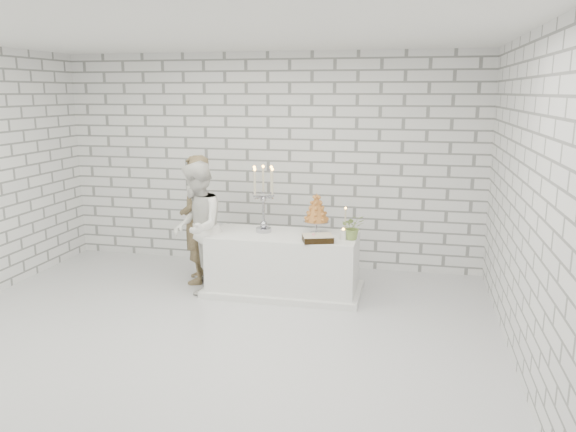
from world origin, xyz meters
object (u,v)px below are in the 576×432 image
Objects in this scene: cake_table at (284,264)px; candelabra at (263,199)px; croquembouche at (316,213)px; bride at (197,228)px; groom at (196,220)px.

candelabra reaches higher than cake_table.
candelabra is 0.68m from croquembouche.
croquembouche is at bearing 5.84° from candelabra.
bride reaches higher than croquembouche.
groom is at bearing -172.71° from bride.
croquembouche is (0.65, 0.07, -0.17)m from candelabra.
bride is 1.49m from croquembouche.
croquembouche is at bearing 84.35° from bride.
bride is at bearing -168.78° from croquembouche.
croquembouche reaches higher than cake_table.
groom reaches higher than croquembouche.
cake_table is 0.84m from candelabra.
groom is at bearing 171.54° from cake_table.
candelabra is at bearing -174.16° from croquembouche.
candelabra is at bearing 65.07° from groom.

